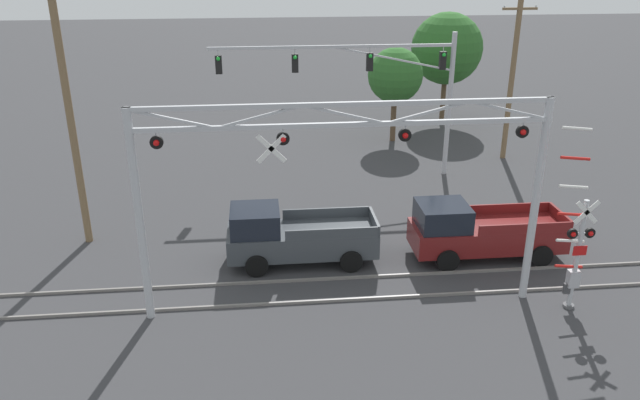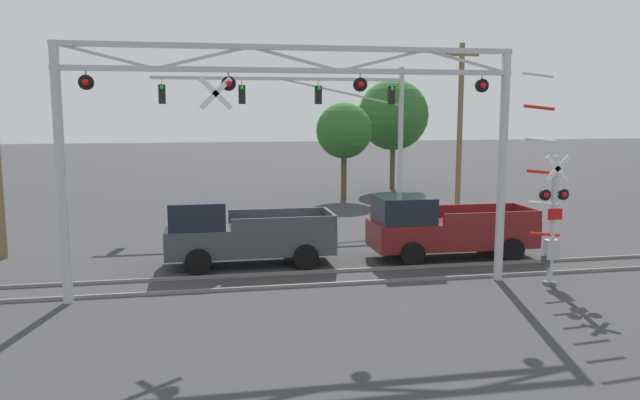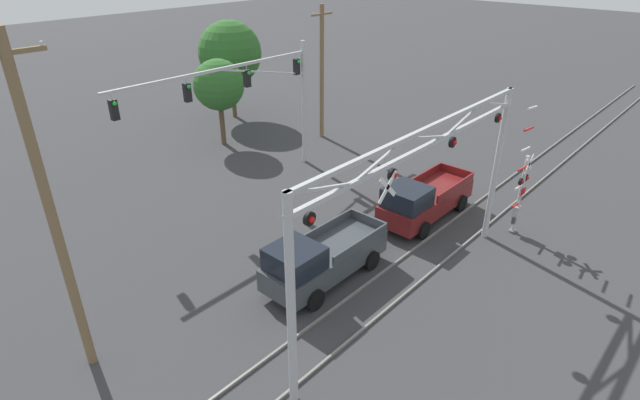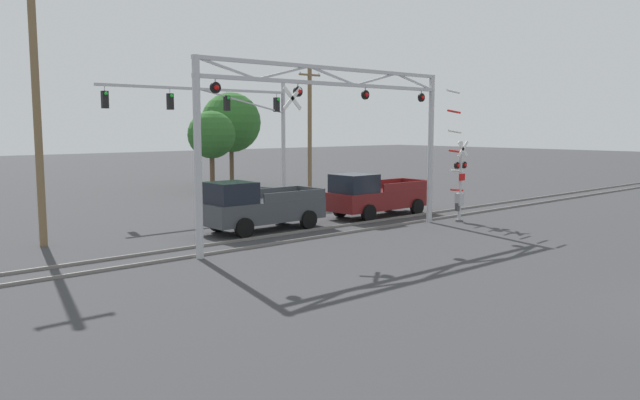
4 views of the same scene
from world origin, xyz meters
name	(u,v)px [view 4 (image 4 of 4)]	position (x,y,z in m)	size (l,w,h in m)	color
rail_track_near	(328,235)	(0.00, 15.09, 0.05)	(80.00, 0.08, 0.10)	gray
rail_track_far	(305,231)	(0.00, 16.53, 0.05)	(80.00, 0.08, 0.10)	gray
crossing_gantry	(333,121)	(-0.01, 14.81, 4.61)	(12.39, 0.29, 6.73)	#B7BABF
crossing_signal_mast	(459,179)	(7.20, 14.01, 2.01)	(1.58, 0.35, 6.08)	#B7BABF
traffic_signal_span	(239,117)	(3.65, 26.77, 4.98)	(11.67, 0.39, 7.05)	#B7BABF
pickup_truck_lead	(258,207)	(-1.36, 18.04, 1.03)	(5.40, 2.18, 2.17)	#3D4247
pickup_truck_following	(375,196)	(5.48, 17.76, 1.03)	(5.60, 2.18, 2.17)	maroon
utility_pole_left	(37,104)	(-9.29, 20.57, 5.21)	(1.80, 0.28, 10.13)	brown
utility_pole_right	(310,127)	(10.79, 28.91, 4.37)	(1.80, 0.28, 8.45)	brown
background_tree_beyond_span	(212,135)	(5.45, 32.71, 3.86)	(3.17, 3.17, 5.47)	brown
background_tree_far_left_verge	(231,123)	(9.57, 36.63, 4.73)	(4.50, 4.50, 6.98)	brown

